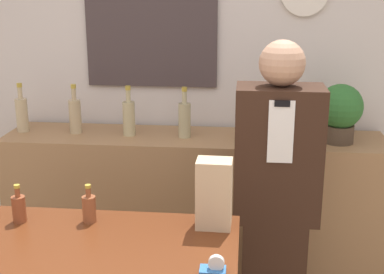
# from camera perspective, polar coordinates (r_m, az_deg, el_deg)

# --- Properties ---
(back_wall) EXTENTS (5.20, 0.09, 2.70)m
(back_wall) POSITION_cam_1_polar(r_m,az_deg,el_deg) (3.42, -0.96, 6.92)
(back_wall) COLOR silver
(back_wall) RESTS_ON ground_plane
(back_shelf) EXTENTS (2.28, 0.46, 1.02)m
(back_shelf) POSITION_cam_1_polar(r_m,az_deg,el_deg) (3.38, 0.17, -8.23)
(back_shelf) COLOR #9E754C
(back_shelf) RESTS_ON ground_plane
(shopkeeper) EXTENTS (0.42, 0.26, 1.66)m
(shopkeeper) POSITION_cam_1_polar(r_m,az_deg,el_deg) (2.73, 8.88, -7.35)
(shopkeeper) COLOR #331E14
(shopkeeper) RESTS_ON ground_plane
(potted_plant) EXTENTS (0.26, 0.26, 0.34)m
(potted_plant) POSITION_cam_1_polar(r_m,az_deg,el_deg) (3.15, 15.51, 2.72)
(potted_plant) COLOR #4C3D2D
(potted_plant) RESTS_ON back_shelf
(paper_bag) EXTENTS (0.14, 0.11, 0.29)m
(paper_bag) POSITION_cam_1_polar(r_m,az_deg,el_deg) (2.16, 2.37, -6.07)
(paper_bag) COLOR tan
(paper_bag) RESTS_ON display_counter
(tape_dispenser) EXTENTS (0.09, 0.06, 0.07)m
(tape_dispenser) POSITION_cam_1_polar(r_m,az_deg,el_deg) (1.88, 2.35, -13.84)
(tape_dispenser) COLOR #2D66A8
(tape_dispenser) RESTS_ON display_counter
(counter_bottle_1) EXTENTS (0.06, 0.06, 0.16)m
(counter_bottle_1) POSITION_cam_1_polar(r_m,az_deg,el_deg) (2.35, -17.98, -7.20)
(counter_bottle_1) COLOR brown
(counter_bottle_1) RESTS_ON display_counter
(counter_bottle_2) EXTENTS (0.06, 0.06, 0.16)m
(counter_bottle_2) POSITION_cam_1_polar(r_m,az_deg,el_deg) (2.28, -10.92, -7.43)
(counter_bottle_2) COLOR brown
(counter_bottle_2) RESTS_ON display_counter
(shelf_bottle_0) EXTENTS (0.07, 0.07, 0.30)m
(shelf_bottle_0) POSITION_cam_1_polar(r_m,az_deg,el_deg) (3.44, -17.69, 2.41)
(shelf_bottle_0) COLOR tan
(shelf_bottle_0) RESTS_ON back_shelf
(shelf_bottle_1) EXTENTS (0.07, 0.07, 0.30)m
(shelf_bottle_1) POSITION_cam_1_polar(r_m,az_deg,el_deg) (3.32, -12.36, 2.32)
(shelf_bottle_1) COLOR tan
(shelf_bottle_1) RESTS_ON back_shelf
(shelf_bottle_2) EXTENTS (0.07, 0.07, 0.30)m
(shelf_bottle_2) POSITION_cam_1_polar(r_m,az_deg,el_deg) (3.22, -6.75, 2.14)
(shelf_bottle_2) COLOR tan
(shelf_bottle_2) RESTS_ON back_shelf
(shelf_bottle_3) EXTENTS (0.07, 0.07, 0.30)m
(shelf_bottle_3) POSITION_cam_1_polar(r_m,az_deg,el_deg) (3.16, -0.80, 1.98)
(shelf_bottle_3) COLOR tan
(shelf_bottle_3) RESTS_ON back_shelf
(shelf_bottle_4) EXTENTS (0.07, 0.07, 0.30)m
(shelf_bottle_4) POSITION_cam_1_polar(r_m,az_deg,el_deg) (3.15, 5.31, 1.86)
(shelf_bottle_4) COLOR tan
(shelf_bottle_4) RESTS_ON back_shelf
(shelf_bottle_5) EXTENTS (0.07, 0.07, 0.30)m
(shelf_bottle_5) POSITION_cam_1_polar(r_m,az_deg,el_deg) (3.17, 11.39, 1.73)
(shelf_bottle_5) COLOR tan
(shelf_bottle_5) RESTS_ON back_shelf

